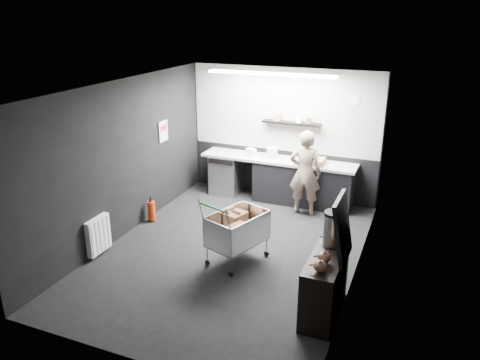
% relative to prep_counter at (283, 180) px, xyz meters
% --- Properties ---
extents(floor, '(5.50, 5.50, 0.00)m').
position_rel_prep_counter_xyz_m(floor, '(-0.14, -2.42, -0.46)').
color(floor, black).
rests_on(floor, ground).
extents(ceiling, '(5.50, 5.50, 0.00)m').
position_rel_prep_counter_xyz_m(ceiling, '(-0.14, -2.42, 2.24)').
color(ceiling, white).
rests_on(ceiling, wall_back).
extents(wall_back, '(5.50, 0.00, 5.50)m').
position_rel_prep_counter_xyz_m(wall_back, '(-0.14, 0.33, 0.89)').
color(wall_back, black).
rests_on(wall_back, floor).
extents(wall_front, '(5.50, 0.00, 5.50)m').
position_rel_prep_counter_xyz_m(wall_front, '(-0.14, -5.17, 0.89)').
color(wall_front, black).
rests_on(wall_front, floor).
extents(wall_left, '(0.00, 5.50, 5.50)m').
position_rel_prep_counter_xyz_m(wall_left, '(-2.14, -2.42, 0.89)').
color(wall_left, black).
rests_on(wall_left, floor).
extents(wall_right, '(0.00, 5.50, 5.50)m').
position_rel_prep_counter_xyz_m(wall_right, '(1.86, -2.42, 0.89)').
color(wall_right, black).
rests_on(wall_right, floor).
extents(kitchen_wall_panel, '(3.95, 0.02, 1.70)m').
position_rel_prep_counter_xyz_m(kitchen_wall_panel, '(-0.14, 0.31, 1.39)').
color(kitchen_wall_panel, '#BCBCB7').
rests_on(kitchen_wall_panel, wall_back).
extents(dado_panel, '(3.95, 0.02, 1.00)m').
position_rel_prep_counter_xyz_m(dado_panel, '(-0.14, 0.31, 0.04)').
color(dado_panel, black).
rests_on(dado_panel, wall_back).
extents(floating_shelf, '(1.20, 0.22, 0.04)m').
position_rel_prep_counter_xyz_m(floating_shelf, '(0.06, 0.20, 1.16)').
color(floating_shelf, black).
rests_on(floating_shelf, wall_back).
extents(wall_clock, '(0.20, 0.03, 0.20)m').
position_rel_prep_counter_xyz_m(wall_clock, '(1.26, 0.30, 1.69)').
color(wall_clock, white).
rests_on(wall_clock, wall_back).
extents(poster, '(0.02, 0.30, 0.40)m').
position_rel_prep_counter_xyz_m(poster, '(-2.12, -1.12, 1.09)').
color(poster, silver).
rests_on(poster, wall_left).
extents(poster_red_band, '(0.02, 0.22, 0.10)m').
position_rel_prep_counter_xyz_m(poster_red_band, '(-2.11, -1.12, 1.16)').
color(poster_red_band, red).
rests_on(poster_red_band, poster).
extents(radiator, '(0.10, 0.50, 0.60)m').
position_rel_prep_counter_xyz_m(radiator, '(-2.08, -3.32, -0.11)').
color(radiator, white).
rests_on(radiator, wall_left).
extents(ceiling_strip, '(2.40, 0.20, 0.04)m').
position_rel_prep_counter_xyz_m(ceiling_strip, '(-0.14, -0.57, 2.21)').
color(ceiling_strip, white).
rests_on(ceiling_strip, ceiling).
extents(prep_counter, '(3.20, 0.61, 0.90)m').
position_rel_prep_counter_xyz_m(prep_counter, '(0.00, 0.00, 0.00)').
color(prep_counter, black).
rests_on(prep_counter, floor).
extents(person, '(0.64, 0.45, 1.67)m').
position_rel_prep_counter_xyz_m(person, '(0.56, -0.45, 0.38)').
color(person, beige).
rests_on(person, floor).
extents(shopping_cart, '(0.90, 1.18, 1.10)m').
position_rel_prep_counter_xyz_m(shopping_cart, '(0.07, -2.65, 0.07)').
color(shopping_cart, silver).
rests_on(shopping_cart, floor).
extents(sideboard, '(0.47, 1.10, 1.64)m').
position_rel_prep_counter_xyz_m(sideboard, '(1.65, -3.45, 0.07)').
color(sideboard, black).
rests_on(sideboard, floor).
extents(fire_extinguisher, '(0.14, 0.14, 0.46)m').
position_rel_prep_counter_xyz_m(fire_extinguisher, '(-1.99, -1.90, -0.23)').
color(fire_extinguisher, red).
rests_on(fire_extinguisher, floor).
extents(cardboard_box, '(0.56, 0.44, 0.11)m').
position_rel_prep_counter_xyz_m(cardboard_box, '(0.55, -0.05, 0.50)').
color(cardboard_box, '#906F4D').
rests_on(cardboard_box, prep_counter).
extents(pink_tub, '(0.23, 0.23, 0.23)m').
position_rel_prep_counter_xyz_m(pink_tub, '(-0.26, 0.00, 0.56)').
color(pink_tub, white).
rests_on(pink_tub, prep_counter).
extents(white_container, '(0.23, 0.21, 0.17)m').
position_rel_prep_counter_xyz_m(white_container, '(-0.70, -0.05, 0.53)').
color(white_container, white).
rests_on(white_container, prep_counter).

